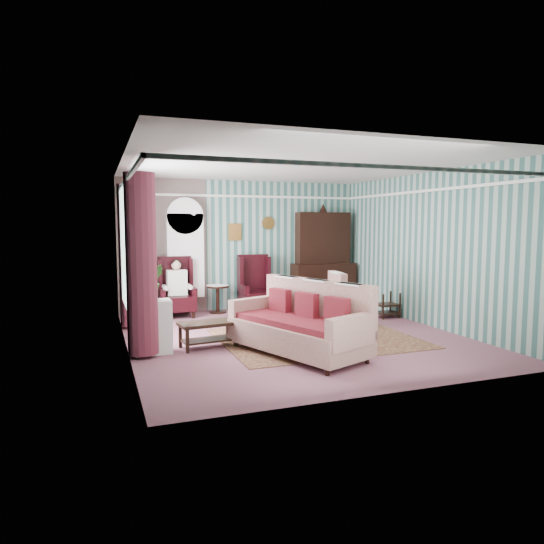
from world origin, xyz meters
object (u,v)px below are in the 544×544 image
object	(u,v)px
dresser_hutch	(324,256)
wingback_left	(177,287)
plant_stand	(153,327)
sofa	(297,318)
floral_armchair	(321,298)
wingback_right	(257,284)
seated_woman	(177,289)
coffee_table	(208,335)
bookcase	(185,262)
round_side_table	(218,299)
nest_table	(387,304)

from	to	relation	value
dresser_hutch	wingback_left	xyz separation A→B (m)	(-3.50, -0.27, -0.55)
wingback_left	plant_stand	xyz separation A→B (m)	(-0.80, -2.75, -0.22)
sofa	floral_armchair	xyz separation A→B (m)	(1.19, 1.67, -0.01)
plant_stand	wingback_right	bearing A→B (deg)	47.16
seated_woman	coffee_table	distance (m)	2.73
sofa	coffee_table	xyz separation A→B (m)	(-1.15, 0.87, -0.34)
wingback_right	seated_woman	size ratio (longest dim) A/B	1.06
dresser_hutch	wingback_right	distance (m)	1.86
wingback_left	plant_stand	bearing A→B (deg)	-106.22
floral_armchair	seated_woman	bearing A→B (deg)	60.33
plant_stand	sofa	distance (m)	2.16
wingback_left	floral_armchair	world-z (taller)	wingback_left
plant_stand	dresser_hutch	bearing A→B (deg)	35.08
wingback_right	seated_woman	distance (m)	1.75
bookcase	dresser_hutch	xyz separation A→B (m)	(3.25, -0.12, 0.06)
dresser_hutch	floral_armchair	world-z (taller)	dresser_hutch
sofa	dresser_hutch	bearing A→B (deg)	-52.33
seated_woman	sofa	world-z (taller)	seated_woman
bookcase	dresser_hutch	bearing A→B (deg)	-2.11
seated_woman	plant_stand	distance (m)	2.87
dresser_hutch	round_side_table	size ratio (longest dim) A/B	3.93
nest_table	plant_stand	world-z (taller)	plant_stand
dresser_hutch	nest_table	distance (m)	2.11
bookcase	sofa	xyz separation A→B (m)	(0.95, -3.95, -0.57)
bookcase	round_side_table	world-z (taller)	bookcase
wingback_left	nest_table	xyz separation A→B (m)	(4.07, -1.55, -0.35)
dresser_hutch	round_side_table	world-z (taller)	dresser_hutch
nest_table	plant_stand	size ratio (longest dim) A/B	0.68
coffee_table	round_side_table	bearing A→B (deg)	73.46
seated_woman	plant_stand	world-z (taller)	seated_woman
plant_stand	coffee_table	world-z (taller)	plant_stand
dresser_hutch	sofa	size ratio (longest dim) A/B	1.07
wingback_left	floral_armchair	size ratio (longest dim) A/B	1.17
wingback_left	coffee_table	world-z (taller)	wingback_left
bookcase	round_side_table	bearing A→B (deg)	-20.27
wingback_left	round_side_table	distance (m)	0.97
coffee_table	wingback_left	bearing A→B (deg)	91.16
bookcase	plant_stand	bearing A→B (deg)	-108.49
bookcase	sofa	size ratio (longest dim) A/B	1.02
wingback_right	sofa	size ratio (longest dim) A/B	0.57
wingback_left	floral_armchair	bearing A→B (deg)	-38.32
dresser_hutch	seated_woman	world-z (taller)	dresser_hutch
dresser_hutch	nest_table	world-z (taller)	dresser_hutch
nest_table	plant_stand	xyz separation A→B (m)	(-4.87, -1.20, 0.13)
nest_table	floral_armchair	world-z (taller)	floral_armchair
dresser_hutch	floral_armchair	distance (m)	2.51
coffee_table	dresser_hutch	bearing A→B (deg)	40.74
coffee_table	seated_woman	bearing A→B (deg)	91.16
wingback_right	plant_stand	bearing A→B (deg)	-132.84
wingback_left	bookcase	bearing A→B (deg)	57.34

